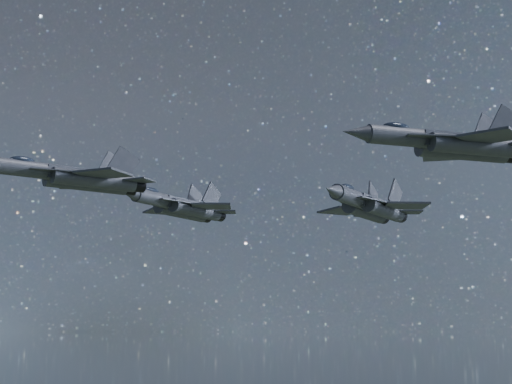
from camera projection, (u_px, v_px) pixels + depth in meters
jet_lead at (77, 177)px, 78.21m from camera, size 17.99×12.86×4.60m
jet_left at (181, 207)px, 91.63m from camera, size 17.96×11.84×4.60m
jet_right at (455, 144)px, 65.53m from camera, size 17.86×12.04×4.50m
jet_slot at (369, 206)px, 89.92m from camera, size 19.64×12.88×5.06m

